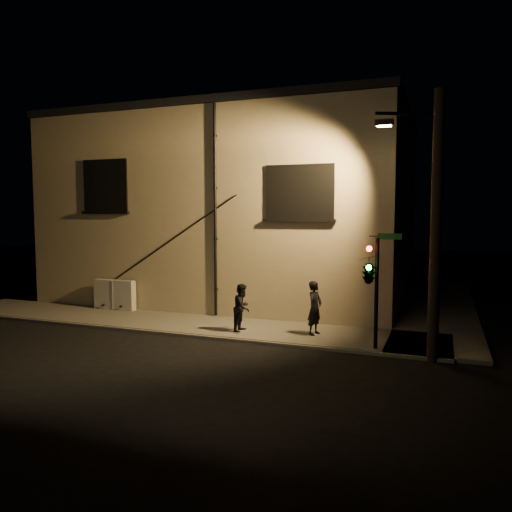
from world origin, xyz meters
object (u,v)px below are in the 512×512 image
at_px(utility_cabinet, 115,295).
at_px(traffic_signal, 369,271).
at_px(pedestrian_a, 315,308).
at_px(streetlamp_pole, 433,220).
at_px(pedestrian_b, 242,307).

bearing_deg(utility_cabinet, traffic_signal, -12.85).
bearing_deg(utility_cabinet, pedestrian_a, -8.46).
bearing_deg(streetlamp_pole, pedestrian_b, 171.33).
bearing_deg(pedestrian_b, traffic_signal, -98.31).
distance_m(pedestrian_b, streetlamp_pole, 6.97).
bearing_deg(traffic_signal, utility_cabinet, 167.15).
height_order(pedestrian_b, traffic_signal, traffic_signal).
height_order(pedestrian_b, streetlamp_pole, streetlamp_pole).
bearing_deg(pedestrian_b, streetlamp_pole, -97.00).
xyz_separation_m(utility_cabinet, traffic_signal, (11.02, -2.51, 1.73)).
relative_size(utility_cabinet, streetlamp_pole, 0.25).
bearing_deg(streetlamp_pole, traffic_signal, 174.66).
relative_size(utility_cabinet, pedestrian_a, 1.05).
relative_size(pedestrian_a, traffic_signal, 0.52).
xyz_separation_m(pedestrian_b, traffic_signal, (4.43, -0.78, 1.53)).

